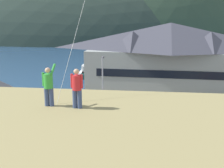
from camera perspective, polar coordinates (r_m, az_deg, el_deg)
The scene contains 20 objects.
ground_plane at distance 23.73m, azimuth -2.80°, elevation -14.77°, with size 600.00×600.00×0.00m, color #66604C.
parking_lot_pad at distance 28.16m, azimuth -1.10°, elevation -9.90°, with size 40.00×20.00×0.10m, color slate.
bay_water at distance 81.45m, azimuth 4.21°, elevation 5.57°, with size 360.00×84.00×0.03m, color navy.
far_hill_west_ridge at distance 136.89m, azimuth -9.94°, elevation 8.62°, with size 130.90×53.97×68.81m, color #2D3D33.
far_hill_east_peak at distance 140.53m, azimuth 3.73°, elevation 8.92°, with size 107.00×52.14×60.36m, color #2D3D33.
far_hill_center_saddle at distance 142.01m, azimuth 4.20°, elevation 8.96°, with size 102.09×61.29×84.94m, color #334733.
harbor_lodge at distance 43.02m, azimuth 11.83°, elevation 5.70°, with size 26.48×11.00×10.55m.
storage_shed_waterside at distance 43.90m, azimuth 0.20°, elevation 2.04°, with size 5.91×5.36×4.81m.
wharf_dock at distance 55.50m, azimuth -1.38°, elevation 2.21°, with size 3.20×11.69×0.70m.
moored_boat_wharfside at distance 55.65m, azimuth -5.16°, elevation 2.58°, with size 3.21×8.22×2.16m.
moored_boat_outer_mooring at distance 52.54m, azimuth 1.75°, elevation 1.97°, with size 1.95×5.97×2.16m.
moored_boat_inner_slip at distance 54.30m, azimuth -5.10°, elevation 2.30°, with size 2.63×6.32×2.16m.
parked_car_back_row_left at distance 27.10m, azimuth -21.28°, elevation -9.51°, with size 4.20×2.06×1.82m.
parked_car_front_row_red at distance 28.14m, azimuth 12.26°, elevation -8.01°, with size 4.29×2.23×1.82m.
parked_car_lone_by_shed at distance 30.83m, azimuth -6.86°, elevation -5.85°, with size 4.21×2.08×1.82m.
parked_car_mid_row_far at distance 23.33m, azimuth -2.18°, elevation -12.36°, with size 4.29×2.22×1.82m.
parked_car_front_row_silver at distance 23.77m, azimuth 10.36°, elevation -12.07°, with size 4.28×2.21×1.82m.
parking_light_pole at distance 32.33m, azimuth -1.94°, elevation 0.63°, with size 0.24×0.78×6.79m.
person_kite_flyer at distance 12.45m, azimuth -13.00°, elevation -0.24°, with size 0.52×0.65×1.86m.
person_companion at distance 11.94m, azimuth -7.27°, elevation -0.67°, with size 0.55×0.40×1.74m.
Camera 1 is at (3.57, -20.59, 11.25)m, focal length 44.22 mm.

